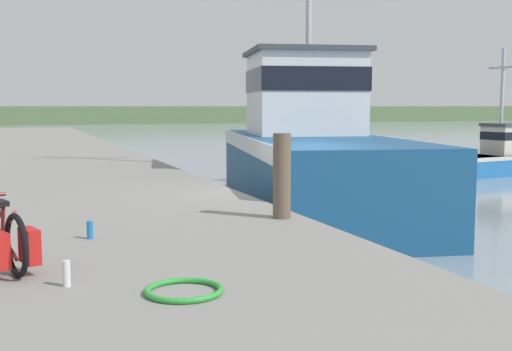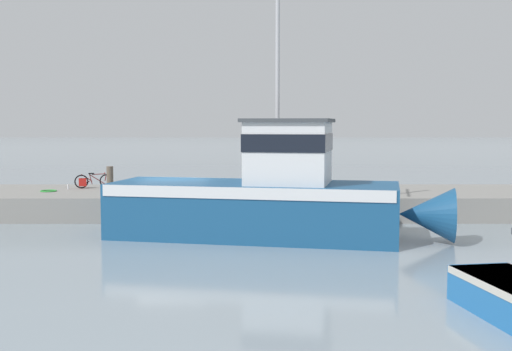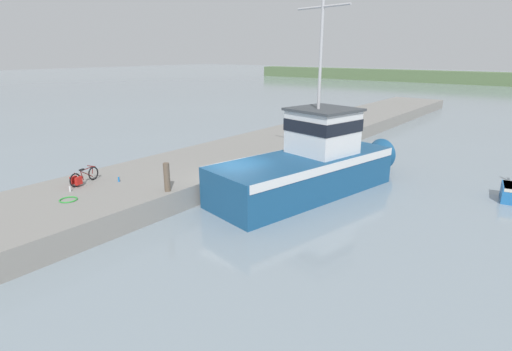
# 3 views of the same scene
# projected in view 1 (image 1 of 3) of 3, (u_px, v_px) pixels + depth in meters

# --- Properties ---
(ground_plane) EXTENTS (320.00, 320.00, 0.00)m
(ground_plane) POSITION_uv_depth(u_px,v_px,m) (293.00, 242.00, 12.24)
(ground_plane) COLOR #84939E
(dock_pier) EXTENTS (5.79, 80.00, 0.99)m
(dock_pier) POSITION_uv_depth(u_px,v_px,m) (83.00, 230.00, 10.83)
(dock_pier) COLOR gray
(dock_pier) RESTS_ON ground_plane
(far_shoreline) EXTENTS (180.00, 5.00, 2.58)m
(far_shoreline) POSITION_uv_depth(u_px,v_px,m) (251.00, 114.00, 101.26)
(far_shoreline) COLOR #567047
(far_shoreline) RESTS_ON ground_plane
(fishing_boat_main) EXTENTS (5.22, 11.66, 9.94)m
(fishing_boat_main) POSITION_uv_depth(u_px,v_px,m) (310.00, 152.00, 16.05)
(fishing_boat_main) COLOR navy
(fishing_boat_main) RESTS_ON ground_plane
(boat_blue_far) EXTENTS (5.69, 2.20, 4.73)m
(boat_blue_far) POSITION_uv_depth(u_px,v_px,m) (498.00, 157.00, 24.20)
(boat_blue_far) COLOR #236BB2
(boat_blue_far) RESTS_ON ground_plane
(bicycle_touring) EXTENTS (0.74, 1.64, 0.68)m
(bicycle_touring) POSITION_uv_depth(u_px,v_px,m) (4.00, 238.00, 6.26)
(bicycle_touring) COLOR black
(bicycle_touring) RESTS_ON dock_pier
(mooring_post) EXTENTS (0.26, 0.26, 1.22)m
(mooring_post) POSITION_uv_depth(u_px,v_px,m) (282.00, 176.00, 9.12)
(mooring_post) COLOR brown
(mooring_post) RESTS_ON dock_pier
(hose_coil) EXTENTS (0.68, 0.68, 0.05)m
(hose_coil) POSITION_uv_depth(u_px,v_px,m) (184.00, 290.00, 5.49)
(hose_coil) COLOR green
(hose_coil) RESTS_ON dock_pier
(water_bottle_by_bike) EXTENTS (0.07, 0.07, 0.23)m
(water_bottle_by_bike) POSITION_uv_depth(u_px,v_px,m) (67.00, 273.00, 5.69)
(water_bottle_by_bike) COLOR silver
(water_bottle_by_bike) RESTS_ON dock_pier
(water_bottle_on_curb) EXTENTS (0.08, 0.08, 0.22)m
(water_bottle_on_curb) POSITION_uv_depth(u_px,v_px,m) (90.00, 230.00, 7.74)
(water_bottle_on_curb) COLOR blue
(water_bottle_on_curb) RESTS_ON dock_pier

